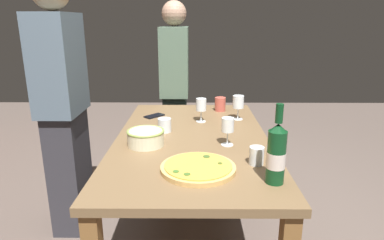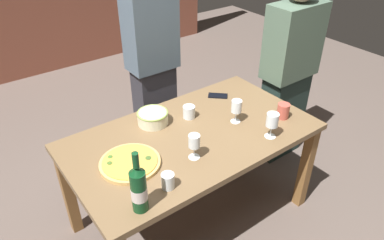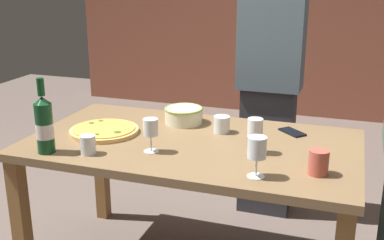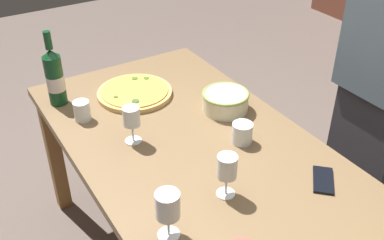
% 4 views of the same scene
% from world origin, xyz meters
% --- Properties ---
extents(dining_table, '(1.60, 0.90, 0.75)m').
position_xyz_m(dining_table, '(0.00, 0.00, 0.66)').
color(dining_table, brown).
rests_on(dining_table, ground).
extents(pizza, '(0.35, 0.35, 0.03)m').
position_xyz_m(pizza, '(-0.46, -0.03, 0.76)').
color(pizza, tan).
rests_on(pizza, dining_table).
extents(serving_bowl, '(0.21, 0.21, 0.09)m').
position_xyz_m(serving_bowl, '(-0.13, 0.26, 0.80)').
color(serving_bowl, beige).
rests_on(serving_bowl, dining_table).
extents(wine_bottle, '(0.08, 0.08, 0.35)m').
position_xyz_m(wine_bottle, '(-0.58, -0.36, 0.88)').
color(wine_bottle, '#10411E').
rests_on(wine_bottle, dining_table).
extents(wine_glass_near_pizza, '(0.07, 0.07, 0.16)m').
position_xyz_m(wine_glass_near_pizza, '(-0.13, -0.20, 0.86)').
color(wine_glass_near_pizza, white).
rests_on(wine_glass_near_pizza, dining_table).
extents(wine_glass_by_bottle, '(0.07, 0.07, 0.16)m').
position_xyz_m(wine_glass_by_bottle, '(0.32, -0.06, 0.87)').
color(wine_glass_by_bottle, white).
rests_on(wine_glass_by_bottle, dining_table).
extents(wine_glass_far_left, '(0.08, 0.08, 0.17)m').
position_xyz_m(wine_glass_far_left, '(0.38, -0.32, 0.87)').
color(wine_glass_far_left, white).
rests_on(wine_glass_far_left, dining_table).
extents(cup_ceramic, '(0.08, 0.08, 0.09)m').
position_xyz_m(cup_ceramic, '(0.10, 0.17, 0.79)').
color(cup_ceramic, white).
rests_on(cup_ceramic, dining_table).
extents(cup_spare, '(0.07, 0.07, 0.09)m').
position_xyz_m(cup_spare, '(-0.39, -0.31, 0.79)').
color(cup_spare, white).
rests_on(cup_spare, dining_table).
extents(cell_phone, '(0.15, 0.15, 0.01)m').
position_xyz_m(cell_phone, '(0.45, 0.28, 0.76)').
color(cell_phone, black).
rests_on(cell_phone, dining_table).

